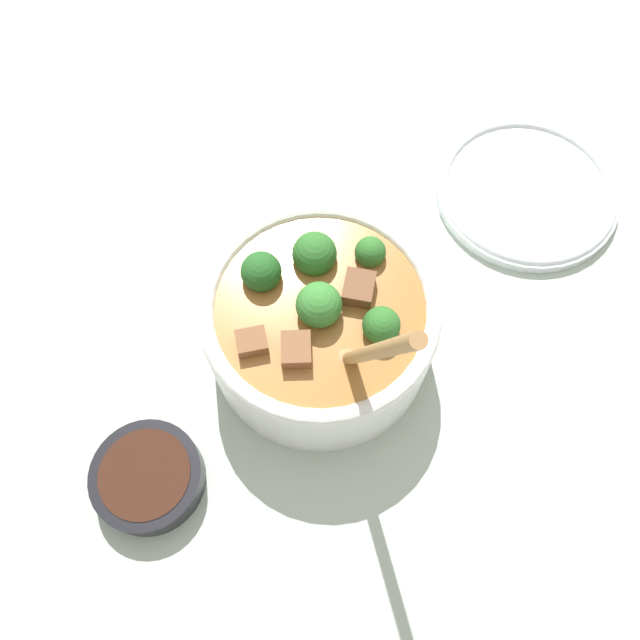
{
  "coord_description": "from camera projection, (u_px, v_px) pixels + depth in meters",
  "views": [
    {
      "loc": [
        0.04,
        -0.25,
        0.62
      ],
      "look_at": [
        0.0,
        0.0,
        0.07
      ],
      "focal_mm": 35.0,
      "sensor_mm": 36.0,
      "label": 1
    }
  ],
  "objects": [
    {
      "name": "condiment_bowl",
      "position": [
        148.0,
        477.0,
        0.6
      ],
      "size": [
        0.11,
        0.11,
        0.03
      ],
      "color": "black",
      "rests_on": "ground_plane"
    },
    {
      "name": "empty_plate",
      "position": [
        527.0,
        191.0,
        0.75
      ],
      "size": [
        0.22,
        0.22,
        0.02
      ],
      "color": "white",
      "rests_on": "ground_plane"
    },
    {
      "name": "stew_bowl",
      "position": [
        320.0,
        323.0,
        0.62
      ],
      "size": [
        0.23,
        0.23,
        0.29
      ],
      "color": "white",
      "rests_on": "ground_plane"
    },
    {
      "name": "ground_plane",
      "position": [
        320.0,
        346.0,
        0.67
      ],
      "size": [
        4.0,
        4.0,
        0.0
      ],
      "primitive_type": "plane",
      "color": "#ADBCAD"
    }
  ]
}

